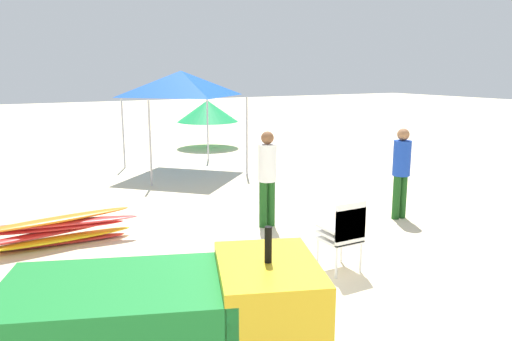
# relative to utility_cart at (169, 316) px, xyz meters

# --- Properties ---
(ground) EXTENTS (80.00, 80.00, 0.00)m
(ground) POSITION_rel_utility_cart_xyz_m (2.31, 1.09, -0.78)
(ground) COLOR beige
(utility_cart) EXTENTS (2.81, 2.04, 1.50)m
(utility_cart) POSITION_rel_utility_cart_xyz_m (0.00, 0.00, 0.00)
(utility_cart) COLOR #197A2D
(utility_cart) RESTS_ON ground
(stacked_plastic_chairs) EXTENTS (0.48, 0.48, 1.02)m
(stacked_plastic_chairs) POSITION_rel_utility_cart_xyz_m (2.97, 1.47, -0.18)
(stacked_plastic_chairs) COLOR white
(stacked_plastic_chairs) RESTS_ON ground
(surfboard_pile) EXTENTS (2.68, 0.78, 0.48)m
(surfboard_pile) POSITION_rel_utility_cart_xyz_m (-0.40, 4.49, -0.54)
(surfboard_pile) COLOR red
(surfboard_pile) RESTS_ON ground
(lifeguard_near_left) EXTENTS (0.32, 0.32, 1.69)m
(lifeguard_near_left) POSITION_rel_utility_cart_xyz_m (3.07, 3.73, 0.19)
(lifeguard_near_left) COLOR #194C19
(lifeguard_near_left) RESTS_ON ground
(lifeguard_near_right) EXTENTS (0.32, 0.32, 1.69)m
(lifeguard_near_right) POSITION_rel_utility_cart_xyz_m (5.47, 2.96, 0.19)
(lifeguard_near_right) COLOR #194C19
(lifeguard_near_right) RESTS_ON ground
(popup_canopy) EXTENTS (2.61, 2.61, 2.71)m
(popup_canopy) POSITION_rel_utility_cart_xyz_m (3.48, 8.99, 1.59)
(popup_canopy) COLOR #B2B2B7
(popup_canopy) RESTS_ON ground
(beach_umbrella_left) EXTENTS (2.17, 2.17, 1.67)m
(beach_umbrella_left) POSITION_rel_utility_cart_xyz_m (5.80, 12.69, 0.51)
(beach_umbrella_left) COLOR beige
(beach_umbrella_left) RESTS_ON ground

